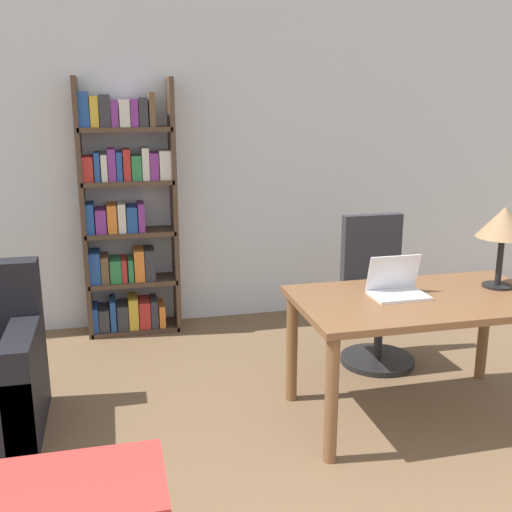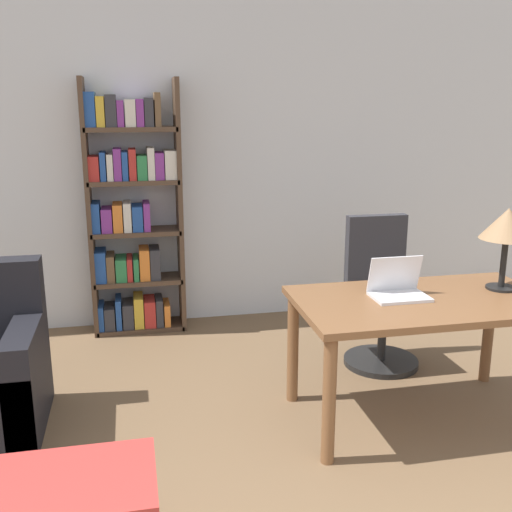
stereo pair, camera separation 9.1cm
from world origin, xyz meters
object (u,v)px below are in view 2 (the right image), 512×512
Objects in this scene: desk at (423,315)px; table_lamp at (507,226)px; office_chair at (380,300)px; bookshelf at (131,216)px; side_table_blue at (72,500)px; laptop at (398,288)px.

desk is 2.99× the size of table_lamp.
bookshelf is at bearing 149.73° from office_chair.
office_chair is 2.03m from bookshelf.
office_chair reaches higher than side_table_blue.
table_lamp is 2.73m from side_table_blue.
table_lamp reaches higher than office_chair.
laptop is 0.16× the size of bookshelf.
office_chair is (-0.45, 0.73, -0.66)m from table_lamp.
table_lamp is 0.24× the size of bookshelf.
office_chair is at bearing 42.27° from side_table_blue.
bookshelf reaches higher than laptop.
side_table_blue is at bearing -137.73° from office_chair.
table_lamp is 0.47× the size of office_chair.
office_chair is 1.71× the size of side_table_blue.
side_table_blue is at bearing -156.31° from table_lamp.
office_chair is 0.52× the size of bookshelf.
office_chair is (0.09, 0.80, -0.17)m from desk.
desk is 2.13m from side_table_blue.
table_lamp reaches higher than laptop.
laptop is 0.84m from office_chair.
bookshelf is (-1.48, 1.73, 0.16)m from laptop.
laptop is at bearing 155.10° from desk.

